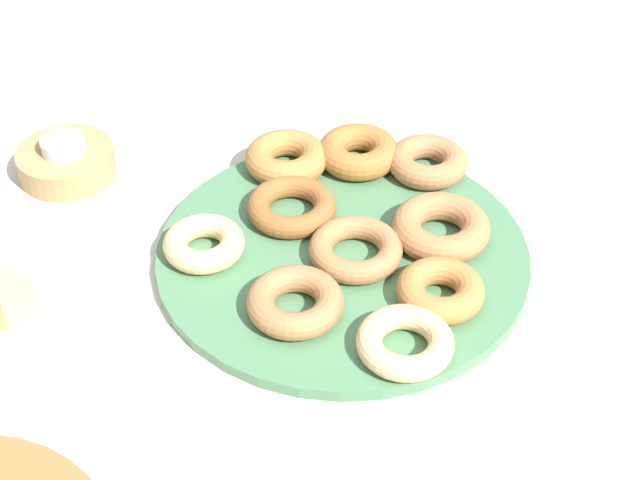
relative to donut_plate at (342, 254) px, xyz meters
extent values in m
plane|color=beige|center=(0.00, 0.00, -0.01)|extent=(2.40, 2.40, 0.00)
cylinder|color=#4C7F56|center=(0.00, 0.00, 0.00)|extent=(0.36, 0.36, 0.01)
torus|color=#B27547|center=(-0.05, -0.08, 0.02)|extent=(0.11, 0.11, 0.03)
torus|color=#B27547|center=(-0.03, 0.09, 0.02)|extent=(0.10, 0.10, 0.03)
torus|color=#AD6B33|center=(0.09, -0.11, 0.02)|extent=(0.12, 0.12, 0.03)
torus|color=#B27547|center=(0.03, -0.15, 0.02)|extent=(0.10, 0.10, 0.03)
torus|color=#EABC84|center=(0.09, 0.10, 0.02)|extent=(0.09, 0.09, 0.02)
torus|color=#995B2D|center=(0.07, 0.00, 0.02)|extent=(0.11, 0.11, 0.02)
torus|color=#BC7A3D|center=(-0.11, -0.01, 0.02)|extent=(0.11, 0.11, 0.03)
torus|color=#BC7A3D|center=(0.13, -0.05, 0.02)|extent=(0.11, 0.11, 0.03)
torus|color=#EABC84|center=(-0.13, 0.06, 0.02)|extent=(0.12, 0.12, 0.02)
torus|color=#B27547|center=(-0.02, 0.00, 0.02)|extent=(0.13, 0.13, 0.02)
cylinder|color=tan|center=(0.30, 0.12, 0.01)|extent=(0.10, 0.10, 0.03)
cylinder|color=silver|center=(0.30, 0.12, 0.03)|extent=(0.05, 0.05, 0.01)
cube|color=#DBD67A|center=(0.11, 0.29, 0.05)|extent=(0.04, 0.04, 0.04)
camera|label=1|loc=(-0.50, 0.51, 0.63)|focal=54.97mm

